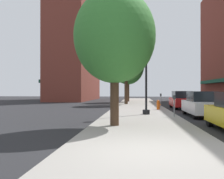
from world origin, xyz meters
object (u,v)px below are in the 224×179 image
lamppost (146,68)px  parking_meter_far (161,99)px  car_red (182,100)px  tree_mid (115,37)px  parking_meter_near (174,103)px  car_white (202,104)px  tree_far (126,61)px  tree_near (128,66)px  fire_hydrant (158,105)px

lamppost → parking_meter_far: (1.64, 6.80, -2.25)m
parking_meter_far → car_red: size_ratio=0.30×
tree_mid → car_red: tree_mid is taller
parking_meter_near → car_white: (1.95, 1.24, -0.14)m
parking_meter_near → tree_far: (-3.46, 13.78, 4.23)m
parking_meter_far → tree_far: bearing=121.6°
lamppost → tree_near: bearing=95.4°
parking_meter_far → car_red: bearing=3.7°
car_red → tree_near: bearing=113.6°
parking_meter_far → tree_near: tree_near is taller
car_white → parking_meter_far: bearing=104.0°
parking_meter_near → car_red: car_red is taller
tree_far → car_red: tree_far is taller
car_red → parking_meter_far: bearing=-176.5°
lamppost → tree_mid: bearing=-106.8°
parking_meter_far → tree_mid: (-3.30, -12.29, 3.23)m
fire_hydrant → tree_near: tree_near is taller
fire_hydrant → car_red: (2.41, 2.73, 0.29)m
parking_meter_near → car_red: (1.95, 8.27, -0.14)m
parking_meter_near → parking_meter_far: 8.15m
fire_hydrant → car_red: 3.65m
parking_meter_near → car_white: size_ratio=0.30×
fire_hydrant → car_white: (2.41, -4.31, 0.29)m
parking_meter_near → tree_mid: (-3.30, -4.14, 3.23)m
car_white → car_red: bearing=88.2°
tree_mid → car_red: bearing=67.1°
fire_hydrant → parking_meter_near: (0.46, -5.55, 0.43)m
lamppost → tree_far: 12.72m
tree_near → tree_far: size_ratio=1.05×
parking_meter_near → car_white: car_white is taller
parking_meter_near → tree_far: bearing=104.1°
lamppost → parking_meter_far: size_ratio=4.50×
parking_meter_far → tree_mid: size_ratio=0.21×
tree_mid → car_red: (5.25, 12.42, -3.37)m
lamppost → car_white: bearing=-1.7°
parking_meter_far → car_white: (1.95, -6.91, -0.14)m
parking_meter_far → tree_near: (-3.46, 12.35, 4.30)m
lamppost → car_red: lamppost is taller
car_red → car_white: bearing=-90.2°
tree_near → car_red: tree_near is taller
parking_meter_far → car_white: 7.18m
fire_hydrant → tree_far: bearing=110.0°
tree_far → car_white: (5.41, -12.54, -4.37)m
lamppost → car_white: size_ratio=1.37×
tree_far → car_red: size_ratio=1.74×
lamppost → parking_meter_far: lamppost is taller
fire_hydrant → tree_mid: 10.74m
tree_near → car_red: size_ratio=1.82×
fire_hydrant → tree_far: size_ratio=0.11×
car_white → tree_near: bearing=103.9°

